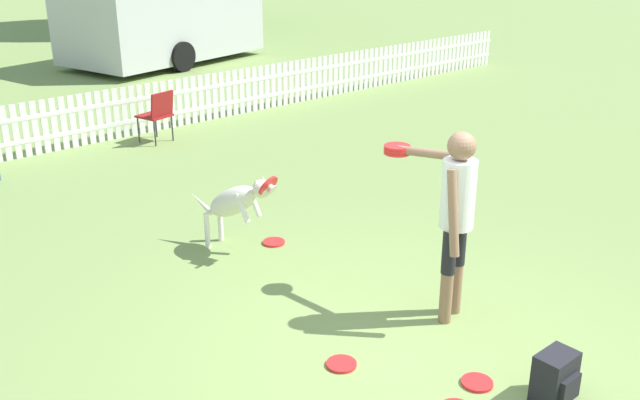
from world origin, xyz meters
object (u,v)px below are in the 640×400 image
at_px(handler_person, 453,203).
at_px(equipment_trailer, 162,11).
at_px(leaping_dog, 236,201).
at_px(frisbee_near_dog, 274,242).
at_px(frisbee_near_handler, 477,383).
at_px(folding_chair_center, 158,112).
at_px(backpack_on_grass, 556,378).
at_px(frisbee_midfield, 341,364).

height_order(handler_person, equipment_trailer, equipment_trailer).
xyz_separation_m(leaping_dog, equipment_trailer, (4.94, 10.05, 0.67)).
xyz_separation_m(leaping_dog, frisbee_near_dog, (0.40, -0.10, -0.55)).
relative_size(frisbee_near_handler, equipment_trailer, 0.04).
xyz_separation_m(folding_chair_center, equipment_trailer, (3.56, 6.01, 0.75)).
bearing_deg(frisbee_near_handler, backpack_on_grass, -60.93).
xyz_separation_m(frisbee_midfield, backpack_on_grass, (0.85, -1.31, 0.17)).
bearing_deg(frisbee_midfield, frisbee_near_dog, 64.91).
bearing_deg(leaping_dog, folding_chair_center, -123.65).
bearing_deg(backpack_on_grass, equipment_trailer, 70.96).
bearing_deg(frisbee_near_handler, equipment_trailer, 69.33).
xyz_separation_m(handler_person, frisbee_midfield, (-1.20, 0.03, -1.03)).
distance_m(handler_person, equipment_trailer, 13.05).
bearing_deg(folding_chair_center, backpack_on_grass, 67.60).
xyz_separation_m(handler_person, frisbee_near_handler, (-0.61, -0.81, -1.03)).
bearing_deg(frisbee_near_dog, handler_person, -84.45).
distance_m(handler_person, frisbee_near_handler, 1.44).
distance_m(leaping_dog, frisbee_midfield, 2.36).
xyz_separation_m(frisbee_near_handler, folding_chair_center, (1.39, 7.10, 0.47)).
height_order(handler_person, frisbee_midfield, handler_person).
xyz_separation_m(frisbee_near_handler, frisbee_midfield, (-0.59, 0.84, 0.00)).
height_order(handler_person, frisbee_near_dog, handler_person).
xyz_separation_m(frisbee_midfield, folding_chair_center, (1.98, 6.26, 0.47)).
relative_size(leaping_dog, folding_chair_center, 1.39).
bearing_deg(frisbee_near_handler, handler_person, 52.69).
distance_m(leaping_dog, folding_chair_center, 4.27).
distance_m(frisbee_near_handler, folding_chair_center, 7.25).
distance_m(handler_person, folding_chair_center, 6.37).
bearing_deg(equipment_trailer, frisbee_near_handler, -123.74).
bearing_deg(backpack_on_grass, frisbee_near_dog, 87.61).
relative_size(leaping_dog, backpack_on_grass, 3.03).
xyz_separation_m(frisbee_near_dog, folding_chair_center, (0.98, 4.14, 0.47)).
xyz_separation_m(handler_person, backpack_on_grass, (-0.35, -1.27, -0.86)).
relative_size(handler_person, leaping_dog, 1.47).
bearing_deg(frisbee_near_dog, leaping_dog, 166.52).
distance_m(backpack_on_grass, equipment_trailer, 14.40).
bearing_deg(equipment_trailer, backpack_on_grass, -122.10).
height_order(frisbee_near_dog, equipment_trailer, equipment_trailer).
relative_size(leaping_dog, frisbee_near_dog, 4.78).
xyz_separation_m(frisbee_near_handler, backpack_on_grass, (0.26, -0.47, 0.17)).
bearing_deg(frisbee_near_dog, folding_chair_center, 76.63).
relative_size(frisbee_midfield, folding_chair_center, 0.29).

